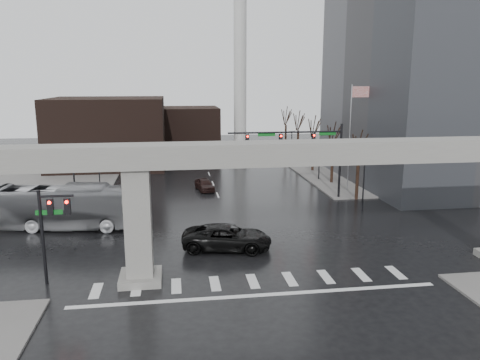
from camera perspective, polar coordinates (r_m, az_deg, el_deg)
The scene contains 25 objects.
ground at distance 31.13m, azimuth 1.25°, elevation -11.49°, with size 160.00×160.00×0.00m, color black.
sidewalk_ne at distance 72.20m, azimuth 17.12°, elevation 1.65°, with size 28.00×36.00×0.15m, color slate.
sidewalk_nw at distance 68.70m, azimuth -26.10°, elevation 0.44°, with size 28.00×36.00×0.15m, color slate.
elevated_guideway at distance 29.31m, azimuth 3.75°, elevation 1.11°, with size 48.00×2.60×8.70m.
office_tower at distance 63.86m, azimuth 24.06°, elevation 18.76°, with size 22.00×26.00×42.00m, color slate.
building_far_left at distance 71.15m, azimuth -15.74°, elevation 5.60°, with size 16.00×14.00×10.00m, color black.
building_far_mid at distance 80.64m, azimuth -6.27°, elevation 5.97°, with size 10.00×10.00×8.00m, color black.
smokestack at distance 74.93m, azimuth 0.01°, elevation 12.74°, with size 3.60×3.60×30.00m.
signal_mast_arm at distance 49.36m, azimuth 8.03°, elevation 4.24°, with size 12.12×0.43×8.00m.
signal_left_pole at distance 30.77m, azimuth -22.08°, elevation -4.62°, with size 2.30×0.30×6.00m.
flagpole_assembly at distance 54.23m, azimuth 13.58°, elevation 6.52°, with size 2.06×0.12×12.00m.
lamp_right_0 at distance 46.79m, azimuth 14.89°, elevation 0.60°, with size 1.22×0.32×5.11m.
lamp_right_1 at distance 59.71m, azimuth 9.67°, elevation 3.24°, with size 1.22×0.32×5.11m.
lamp_right_2 at distance 73.03m, azimuth 6.32°, elevation 4.92°, with size 1.22×0.32×5.11m.
lamp_left_0 at distance 43.97m, azimuth -19.53°, elevation -0.41°, with size 1.22×0.32×5.11m.
lamp_left_1 at distance 57.53m, azimuth -16.90°, elevation 2.56°, with size 1.22×0.32×5.11m.
lamp_left_2 at distance 71.26m, azimuth -15.27°, elevation 4.39°, with size 1.22×0.32×5.11m.
tree_right_0 at distance 50.95m, azimuth 14.17°, elevation 0.76°, with size 1.09×1.58×7.50m.
tree_right_1 at distance 58.28m, azimuth 11.21°, elevation 2.35°, with size 1.09×1.61×7.67m.
tree_right_2 at distance 65.78m, azimuth 8.92°, elevation 3.58°, with size 1.10×1.63×7.85m.
tree_right_3 at distance 73.38m, azimuth 7.09°, elevation 4.55°, with size 1.11×1.66×8.02m.
tree_right_4 at distance 81.05m, azimuth 5.61°, elevation 5.33°, with size 1.12×1.69×8.19m.
pickup_truck at distance 35.25m, azimuth -1.59°, elevation -7.01°, with size 3.07×6.65×1.85m, color black.
city_bus at distance 42.47m, azimuth -20.16°, elevation -3.09°, with size 3.17×13.54×3.77m, color #959599.
far_car at distance 53.97m, azimuth -4.35°, elevation -0.55°, with size 1.65×4.10×1.40m, color black.
Camera 1 is at (-4.74, -28.15, 12.42)m, focal length 35.00 mm.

